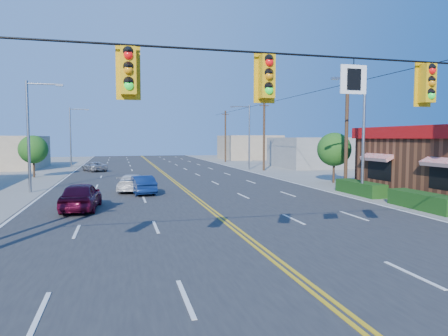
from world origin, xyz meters
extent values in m
plane|color=gray|center=(0.00, 0.00, 0.00)|extent=(160.00, 160.00, 0.00)
cube|color=#2D2D30|center=(0.00, 20.00, 0.03)|extent=(20.00, 120.00, 0.06)
cylinder|color=black|center=(0.00, 0.00, 6.00)|extent=(24.00, 0.05, 0.05)
cube|color=white|center=(1.20, 0.00, 5.45)|extent=(0.75, 0.04, 0.75)
cube|color=#D89E0C|center=(-4.50, 0.00, 5.42)|extent=(0.55, 0.34, 1.25)
cube|color=#D89E0C|center=(-1.20, 0.00, 5.42)|extent=(0.55, 0.34, 1.25)
cube|color=#D89E0C|center=(3.50, 0.00, 5.42)|extent=(0.55, 0.34, 1.25)
cube|color=#194214|center=(11.50, 12.00, 0.45)|extent=(1.20, 9.00, 0.90)
cylinder|color=gray|center=(11.00, 14.00, 4.00)|extent=(0.20, 0.20, 8.00)
cylinder|color=gray|center=(9.90, 14.00, 7.80)|extent=(2.20, 0.12, 0.12)
cube|color=gray|center=(8.80, 14.00, 7.75)|extent=(0.50, 0.25, 0.15)
cylinder|color=gray|center=(11.00, 38.00, 4.00)|extent=(0.20, 0.20, 8.00)
cylinder|color=gray|center=(9.90, 38.00, 7.80)|extent=(2.20, 0.12, 0.12)
cube|color=gray|center=(8.80, 38.00, 7.75)|extent=(0.50, 0.25, 0.15)
cylinder|color=gray|center=(-11.00, 22.00, 4.00)|extent=(0.20, 0.20, 8.00)
cylinder|color=gray|center=(-9.90, 22.00, 7.80)|extent=(2.20, 0.12, 0.12)
cube|color=gray|center=(-8.80, 22.00, 7.75)|extent=(0.50, 0.25, 0.15)
cylinder|color=gray|center=(-11.00, 48.00, 4.00)|extent=(0.20, 0.20, 8.00)
cylinder|color=gray|center=(-9.90, 48.00, 7.80)|extent=(2.20, 0.12, 0.12)
cube|color=gray|center=(-8.80, 48.00, 7.75)|extent=(0.50, 0.25, 0.15)
cylinder|color=#47301E|center=(12.20, 18.00, 4.20)|extent=(0.28, 0.28, 8.40)
cylinder|color=#47301E|center=(12.20, 36.00, 4.20)|extent=(0.28, 0.28, 8.40)
cylinder|color=#47301E|center=(12.20, 54.00, 4.20)|extent=(0.28, 0.28, 8.40)
cylinder|color=#47301E|center=(13.50, 22.00, 1.05)|extent=(0.20, 0.20, 2.10)
sphere|color=#235B19|center=(13.50, 22.00, 2.94)|extent=(2.94, 2.94, 2.94)
cylinder|color=#47301E|center=(-13.00, 34.00, 1.00)|extent=(0.20, 0.20, 2.00)
sphere|color=#235B19|center=(-13.00, 34.00, 2.80)|extent=(2.80, 2.80, 2.80)
cube|color=gray|center=(22.00, 40.00, 2.00)|extent=(12.00, 10.00, 4.00)
cube|color=tan|center=(19.00, 62.00, 2.20)|extent=(10.00, 10.00, 4.40)
imported|color=maroon|center=(-6.76, 13.23, 0.76)|extent=(2.13, 4.60, 1.52)
imported|color=navy|center=(-3.27, 18.84, 0.64)|extent=(1.96, 4.04, 1.28)
imported|color=silver|center=(-3.79, 20.38, 0.62)|extent=(2.62, 4.56, 1.24)
imported|color=#B2B2B7|center=(-7.55, 39.39, 0.55)|extent=(3.27, 4.39, 1.11)
camera|label=1|loc=(-4.74, -9.30, 3.93)|focal=32.00mm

